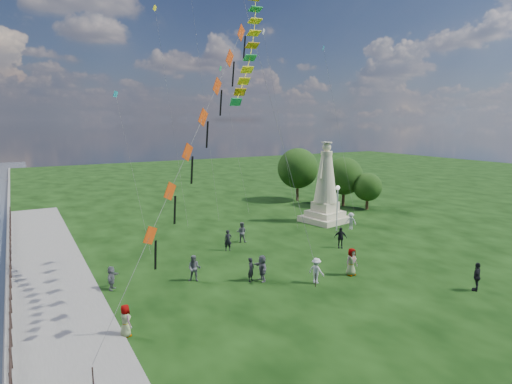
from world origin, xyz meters
TOP-DOWN VIEW (x-y plane):
  - waterfront at (-15.24, 8.99)m, footprint 200.00×200.00m
  - statue at (12.15, 16.62)m, footprint 4.74×4.74m
  - lamppost at (10.84, 13.22)m, footprint 0.40×0.40m
  - tree_row at (18.01, 24.66)m, footprint 8.17×13.01m
  - person_0 at (-2.57, 5.89)m, footprint 0.69×0.64m
  - person_1 at (-5.82, 7.68)m, footprint 1.01×0.92m
  - person_2 at (0.94, 3.51)m, footprint 0.94×1.21m
  - person_3 at (8.79, -2.41)m, footprint 1.19×1.00m
  - person_4 at (3.88, 3.46)m, footprint 0.96×0.62m
  - person_5 at (-10.81, 8.92)m, footprint 1.27×1.52m
  - person_6 at (-0.96, 12.65)m, footprint 0.70×0.54m
  - person_7 at (1.11, 14.23)m, footprint 1.00×0.93m
  - person_8 at (12.36, 12.93)m, footprint 0.98×1.19m
  - person_9 at (7.42, 8.71)m, footprint 1.14×1.02m
  - person_10 at (-11.41, 2.57)m, footprint 0.67×0.89m
  - person_11 at (-1.93, 5.57)m, footprint 0.86×1.69m
  - red_kite_train at (-6.33, 4.63)m, footprint 11.86×9.35m
  - small_kites at (3.70, 23.09)m, footprint 24.47×14.42m

SIDE VIEW (x-z plane):
  - waterfront at x=-15.24m, z-range -0.82..0.69m
  - person_5 at x=-10.81m, z-range 0.00..1.52m
  - person_0 at x=-2.57m, z-range 0.00..1.58m
  - person_10 at x=-11.41m, z-range 0.00..1.62m
  - person_8 at x=12.36m, z-range 0.00..1.63m
  - person_2 at x=0.94m, z-range 0.00..1.67m
  - person_6 at x=-0.96m, z-range 0.00..1.70m
  - person_11 at x=-1.93m, z-range 0.00..1.75m
  - person_9 at x=7.42m, z-range 0.00..1.75m
  - person_7 at x=1.11m, z-range 0.00..1.76m
  - person_1 at x=-5.82m, z-range 0.00..1.77m
  - person_3 at x=8.79m, z-range 0.00..1.81m
  - person_4 at x=3.88m, z-range 0.00..1.90m
  - statue at x=12.15m, z-range -1.01..7.24m
  - lamppost at x=10.84m, z-range 0.96..5.32m
  - tree_row at x=18.01m, z-range 0.42..7.29m
  - red_kite_train at x=-6.33m, z-range 2.01..18.52m
  - small_kites at x=3.70m, z-range 1.45..28.94m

